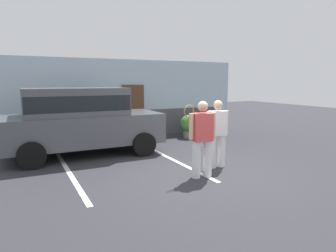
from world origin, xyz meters
name	(u,v)px	position (x,y,z in m)	size (l,w,h in m)	color
ground_plane	(201,174)	(0.00, 0.00, 0.00)	(40.00, 40.00, 0.00)	#2D2D33
parking_stripe_0	(70,174)	(-2.86, 1.50, 0.00)	(0.12, 4.40, 0.01)	silver
parking_stripe_1	(173,160)	(0.01, 1.50, 0.00)	(0.12, 4.40, 0.01)	silver
house_frontage	(125,101)	(0.00, 5.53, 1.45)	(10.03, 0.40, 3.09)	silver
parked_suv	(81,118)	(-2.20, 3.30, 1.15)	(4.62, 2.21, 2.05)	#4C4F54
tennis_player_man	(202,138)	(-0.12, -0.18, 0.94)	(0.79, 0.34, 1.80)	white
tennis_player_woman	(217,133)	(0.68, 0.33, 0.91)	(0.90, 0.31, 1.76)	white
potted_plant_by_porch	(189,125)	(2.20, 4.25, 0.50)	(0.69, 0.69, 0.91)	gray
potted_plant_secondary	(205,123)	(3.19, 4.53, 0.49)	(0.66, 0.66, 0.88)	#9E5638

